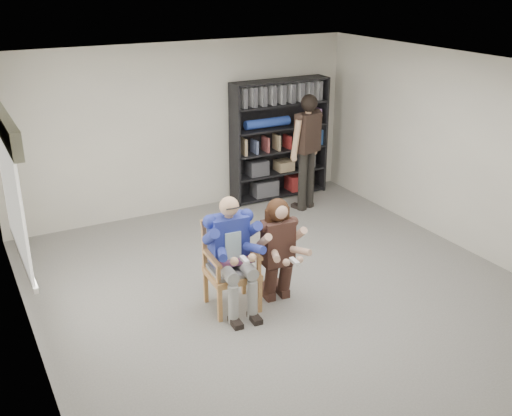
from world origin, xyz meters
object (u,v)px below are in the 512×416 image
armchair (232,266)px  kneeling_woman (279,252)px  bookshelf (279,140)px  standing_man (307,154)px  seated_man (232,254)px

armchair → kneeling_woman: (0.58, -0.12, 0.10)m
armchair → bookshelf: size_ratio=0.53×
armchair → standing_man: bearing=46.5°
armchair → standing_man: (2.54, 2.34, 0.43)m
armchair → standing_man: standing_man is taller
kneeling_woman → standing_man: bearing=55.3°
seated_man → standing_man: (2.54, 2.34, 0.26)m
armchair → kneeling_woman: size_ratio=0.84×
armchair → bookshelf: bearing=55.6°
kneeling_woman → bookshelf: bearing=63.8°
seated_man → standing_man: standing_man is taller
seated_man → kneeling_woman: (0.58, -0.12, -0.06)m
seated_man → kneeling_woman: bearing=-7.8°
kneeling_woman → standing_man: 3.16m
seated_man → bookshelf: (2.45, 3.10, 0.33)m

